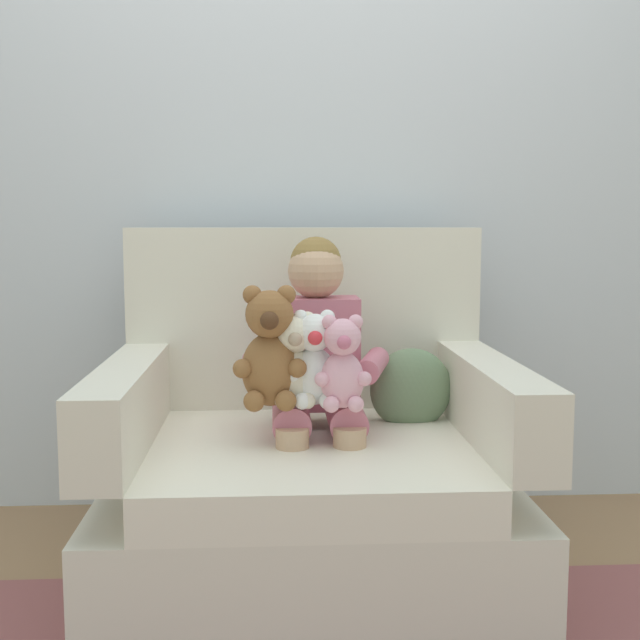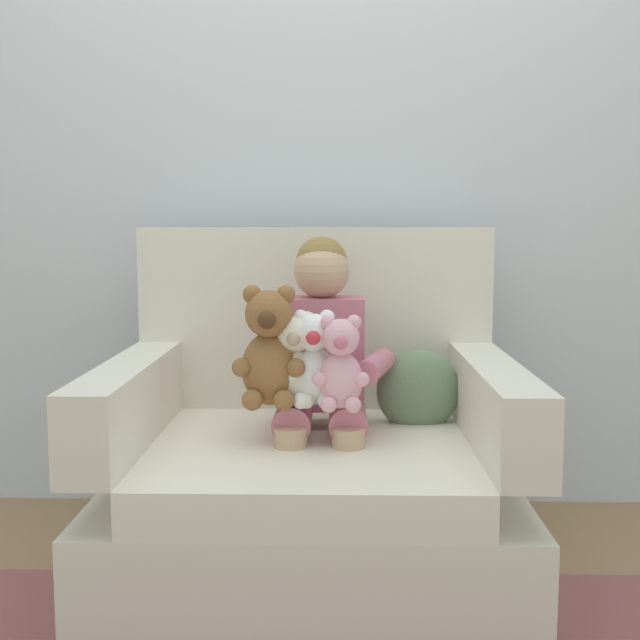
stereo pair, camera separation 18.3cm
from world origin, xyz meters
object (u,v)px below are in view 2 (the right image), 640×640
at_px(seated_child, 321,361).
at_px(plush_cream, 294,362).
at_px(plush_brown, 269,350).
at_px(throw_pillow, 418,391).
at_px(plush_pink, 341,366).
at_px(plush_white, 314,361).
at_px(armchair, 312,468).

distance_m(seated_child, plush_cream, 0.17).
relative_size(plush_brown, throw_pillow, 1.32).
bearing_deg(plush_cream, plush_pink, -31.82).
xyz_separation_m(plush_brown, plush_cream, (0.07, 0.01, -0.03)).
distance_m(seated_child, plush_white, 0.16).
xyz_separation_m(armchair, throw_pillow, (0.33, 0.14, 0.21)).
relative_size(seated_child, plush_pink, 3.13).
height_order(armchair, throw_pillow, armchair).
height_order(seated_child, throw_pillow, seated_child).
height_order(plush_cream, throw_pillow, plush_cream).
xyz_separation_m(plush_white, throw_pillow, (0.32, 0.26, -0.14)).
relative_size(plush_pink, plush_white, 0.97).
height_order(armchair, plush_pink, armchair).
relative_size(plush_brown, plush_white, 1.26).
bearing_deg(plush_pink, plush_white, 151.66).
xyz_separation_m(armchair, plush_cream, (-0.05, -0.11, 0.34)).
relative_size(armchair, plush_cream, 4.39).
xyz_separation_m(plush_cream, throw_pillow, (0.37, 0.25, -0.13)).
bearing_deg(seated_child, plush_cream, -117.57).
relative_size(armchair, plush_brown, 3.43).
distance_m(plush_pink, plush_white, 0.09).
xyz_separation_m(armchair, plush_brown, (-0.11, -0.13, 0.38)).
xyz_separation_m(plush_brown, plush_white, (0.12, 0.01, -0.03)).
bearing_deg(plush_brown, plush_cream, 20.48).
relative_size(plush_white, throw_pillow, 1.05).
distance_m(plush_pink, throw_pillow, 0.41).
relative_size(plush_cream, plush_pink, 1.01).
bearing_deg(plush_pink, plush_cream, 161.61).
bearing_deg(armchair, plush_pink, -62.77).
xyz_separation_m(seated_child, plush_cream, (-0.07, -0.15, 0.02)).
relative_size(plush_brown, plush_cream, 1.28).
xyz_separation_m(armchair, seated_child, (0.03, 0.04, 0.32)).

